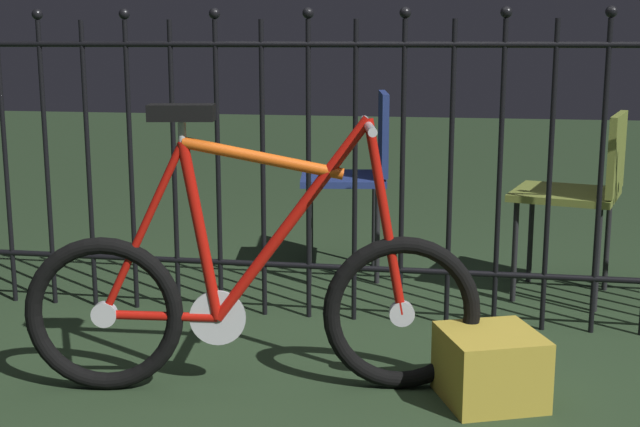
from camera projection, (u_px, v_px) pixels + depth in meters
The scene contains 6 objects.
ground_plane at pixel (365, 405), 2.68m from camera, with size 20.00×20.00×0.00m, color #253821.
iron_fence at pixel (378, 160), 3.36m from camera, with size 4.42×0.07×1.30m.
bicycle at pixel (252, 297), 2.75m from camera, with size 1.44×0.42×0.92m.
chair_navy at pixel (360, 165), 4.07m from camera, with size 0.45×0.45×0.87m.
chair_olive at pixel (584, 184), 3.70m from camera, with size 0.52×0.52×0.81m.
display_crate at pixel (490, 367), 2.70m from camera, with size 0.29×0.29×0.22m, color #B29933.
Camera 1 is at (0.29, -2.50, 1.12)m, focal length 48.73 mm.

